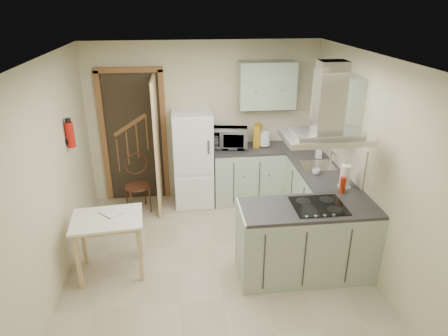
{
  "coord_description": "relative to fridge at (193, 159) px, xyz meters",
  "views": [
    {
      "loc": [
        -0.39,
        -3.99,
        3.05
      ],
      "look_at": [
        0.13,
        0.45,
        1.15
      ],
      "focal_mm": 32.0,
      "sensor_mm": 36.0,
      "label": 1
    }
  ],
  "objects": [
    {
      "name": "floor",
      "position": [
        0.2,
        -1.8,
        -0.75
      ],
      "size": [
        4.2,
        4.2,
        0.0
      ],
      "primitive_type": "plane",
      "color": "tan",
      "rests_on": "ground"
    },
    {
      "name": "ceiling",
      "position": [
        0.2,
        -1.8,
        1.75
      ],
      "size": [
        4.2,
        4.2,
        0.0
      ],
      "primitive_type": "plane",
      "rotation": [
        3.14,
        0.0,
        0.0
      ],
      "color": "silver",
      "rests_on": "back_wall"
    },
    {
      "name": "back_wall",
      "position": [
        0.2,
        0.3,
        0.5
      ],
      "size": [
        3.6,
        0.0,
        3.6
      ],
      "primitive_type": "plane",
      "rotation": [
        1.57,
        0.0,
        0.0
      ],
      "color": "beige",
      "rests_on": "floor"
    },
    {
      "name": "left_wall",
      "position": [
        -1.6,
        -1.8,
        0.5
      ],
      "size": [
        0.0,
        4.2,
        4.2
      ],
      "primitive_type": "plane",
      "rotation": [
        1.57,
        0.0,
        1.57
      ],
      "color": "beige",
      "rests_on": "floor"
    },
    {
      "name": "right_wall",
      "position": [
        2.0,
        -1.8,
        0.5
      ],
      "size": [
        0.0,
        4.2,
        4.2
      ],
      "primitive_type": "plane",
      "rotation": [
        1.57,
        0.0,
        -1.57
      ],
      "color": "beige",
      "rests_on": "floor"
    },
    {
      "name": "doorway",
      "position": [
        -0.9,
        0.27,
        0.3
      ],
      "size": [
        1.1,
        0.12,
        2.1
      ],
      "primitive_type": "cube",
      "color": "brown",
      "rests_on": "floor"
    },
    {
      "name": "fridge",
      "position": [
        0.0,
        0.0,
        0.0
      ],
      "size": [
        0.6,
        0.6,
        1.5
      ],
      "primitive_type": "cube",
      "color": "white",
      "rests_on": "floor"
    },
    {
      "name": "counter_back",
      "position": [
        0.86,
        0.0,
        -0.3
      ],
      "size": [
        1.08,
        0.6,
        0.9
      ],
      "primitive_type": "cube",
      "color": "#9EB2A0",
      "rests_on": "floor"
    },
    {
      "name": "counter_right",
      "position": [
        1.7,
        -0.68,
        -0.3
      ],
      "size": [
        0.6,
        1.95,
        0.9
      ],
      "primitive_type": "cube",
      "color": "#9EB2A0",
      "rests_on": "floor"
    },
    {
      "name": "splashback",
      "position": [
        1.16,
        0.29,
        0.4
      ],
      "size": [
        1.68,
        0.02,
        0.5
      ],
      "primitive_type": "cube",
      "color": "beige",
      "rests_on": "counter_back"
    },
    {
      "name": "wall_cabinet_back",
      "position": [
        1.15,
        0.12,
        1.1
      ],
      "size": [
        0.85,
        0.35,
        0.7
      ],
      "primitive_type": "cube",
      "color": "#9EB2A0",
      "rests_on": "back_wall"
    },
    {
      "name": "wall_cabinet_right",
      "position": [
        1.82,
        -0.95,
        1.1
      ],
      "size": [
        0.35,
        0.9,
        0.7
      ],
      "primitive_type": "cube",
      "color": "#9EB2A0",
      "rests_on": "right_wall"
    },
    {
      "name": "peninsula",
      "position": [
        1.22,
        -1.98,
        -0.3
      ],
      "size": [
        1.55,
        0.65,
        0.9
      ],
      "primitive_type": "cube",
      "color": "#9EB2A0",
      "rests_on": "floor"
    },
    {
      "name": "hob",
      "position": [
        1.32,
        -1.98,
        0.16
      ],
      "size": [
        0.58,
        0.5,
        0.01
      ],
      "primitive_type": "cube",
      "color": "black",
      "rests_on": "peninsula"
    },
    {
      "name": "extractor_hood",
      "position": [
        1.32,
        -1.98,
        0.97
      ],
      "size": [
        0.9,
        0.55,
        0.1
      ],
      "primitive_type": "cube",
      "color": "silver",
      "rests_on": "ceiling"
    },
    {
      "name": "sink",
      "position": [
        1.7,
        -0.85,
        0.16
      ],
      "size": [
        0.45,
        0.4,
        0.01
      ],
      "primitive_type": "cube",
      "color": "silver",
      "rests_on": "counter_right"
    },
    {
      "name": "fire_extinguisher",
      "position": [
        -1.54,
        -0.9,
        0.75
      ],
      "size": [
        0.1,
        0.1,
        0.32
      ],
      "primitive_type": "cylinder",
      "color": "#B2140F",
      "rests_on": "left_wall"
    },
    {
      "name": "drop_leaf_table",
      "position": [
        -1.06,
        -1.7,
        -0.38
      ],
      "size": [
        0.84,
        0.66,
        0.74
      ],
      "primitive_type": "cube",
      "rotation": [
        0.0,
        0.0,
        0.09
      ],
      "color": "tan",
      "rests_on": "floor"
    },
    {
      "name": "bentwood_chair",
      "position": [
        -0.87,
        -0.19,
        -0.34
      ],
      "size": [
        0.47,
        0.47,
        0.82
      ],
      "primitive_type": "cube",
      "rotation": [
        0.0,
        0.0,
        0.34
      ],
      "color": "#462517",
      "rests_on": "floor"
    },
    {
      "name": "microwave",
      "position": [
        0.59,
        0.06,
        0.3
      ],
      "size": [
        0.59,
        0.44,
        0.3
      ],
      "primitive_type": "imported",
      "rotation": [
        0.0,
        0.0,
        -0.15
      ],
      "color": "black",
      "rests_on": "counter_back"
    },
    {
      "name": "kettle",
      "position": [
        1.13,
        0.03,
        0.28
      ],
      "size": [
        0.21,
        0.21,
        0.25
      ],
      "primitive_type": "cylinder",
      "rotation": [
        0.0,
        0.0,
        -0.28
      ],
      "color": "white",
      "rests_on": "counter_back"
    },
    {
      "name": "cereal_box",
      "position": [
        1.02,
        0.08,
        0.32
      ],
      "size": [
        0.16,
        0.25,
        0.34
      ],
      "primitive_type": "cube",
      "rotation": [
        0.0,
        0.0,
        -0.33
      ],
      "color": "#C38817",
      "rests_on": "counter_back"
    },
    {
      "name": "soap_bottle",
      "position": [
        1.81,
        -0.55,
        0.24
      ],
      "size": [
        0.09,
        0.09,
        0.17
      ],
      "primitive_type": "imported",
      "rotation": [
        0.0,
        0.0,
        -0.11
      ],
      "color": "#B7B9C4",
      "rests_on": "counter_right"
    },
    {
      "name": "paper_towel",
      "position": [
        1.8,
        -1.54,
        0.3
      ],
      "size": [
        0.15,
        0.15,
        0.3
      ],
      "primitive_type": "cylinder",
      "rotation": [
        0.0,
        0.0,
        0.36
      ],
      "color": "white",
      "rests_on": "counter_right"
    },
    {
      "name": "cup",
      "position": [
        1.58,
        -1.13,
        0.19
      ],
      "size": [
        0.12,
        0.12,
        0.08
      ],
      "primitive_type": "imported",
      "rotation": [
        0.0,
        0.0,
        0.2
      ],
      "color": "white",
      "rests_on": "counter_right"
    },
    {
      "name": "red_bottle",
      "position": [
        1.72,
        -1.68,
        0.25
      ],
      "size": [
        0.09,
        0.09,
        0.2
      ],
      "primitive_type": "cylinder",
      "rotation": [
        0.0,
        0.0,
        0.41
      ],
      "color": "#AA280E",
      "rests_on": "peninsula"
    },
    {
      "name": "book",
      "position": [
        -1.1,
        -1.65,
        0.05
      ],
      "size": [
        0.3,
        0.3,
        0.11
      ],
      "primitive_type": "imported",
      "rotation": [
        0.0,
        0.0,
        0.76
      ],
      "color": "maroon",
      "rests_on": "drop_leaf_table"
    }
  ]
}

